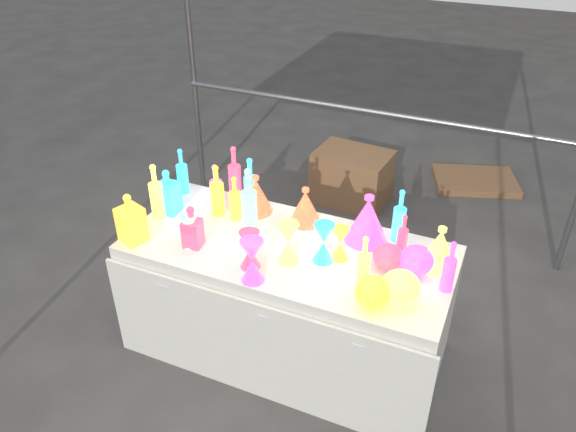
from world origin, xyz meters
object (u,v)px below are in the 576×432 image
at_px(display_table, 287,300).
at_px(globe_0, 373,294).
at_px(cardboard_box_closed, 352,177).
at_px(lampshade_0, 256,194).
at_px(decanter_0, 130,218).
at_px(bottle_0, 217,190).
at_px(hourglass_0, 250,249).

relative_size(display_table, globe_0, 10.38).
relative_size(cardboard_box_closed, lampshade_0, 2.63).
relative_size(cardboard_box_closed, decanter_0, 2.10).
bearing_deg(decanter_0, display_table, 38.24).
bearing_deg(globe_0, bottle_0, 158.26).
bearing_deg(hourglass_0, globe_0, -3.54).
height_order(decanter_0, hourglass_0, decanter_0).
bearing_deg(lampshade_0, display_table, -43.36).
height_order(hourglass_0, globe_0, hourglass_0).
bearing_deg(hourglass_0, lampshade_0, 113.11).
height_order(globe_0, lampshade_0, lampshade_0).
bearing_deg(display_table, cardboard_box_closed, 96.28).
bearing_deg(lampshade_0, hourglass_0, -70.01).
height_order(bottle_0, lampshade_0, bottle_0).
bearing_deg(hourglass_0, cardboard_box_closed, 92.60).
bearing_deg(lampshade_0, cardboard_box_closed, 82.53).
relative_size(decanter_0, hourglass_0, 1.38).
xyz_separation_m(display_table, bottle_0, (-0.52, 0.16, 0.54)).
height_order(bottle_0, hourglass_0, bottle_0).
height_order(cardboard_box_closed, hourglass_0, hourglass_0).
xyz_separation_m(bottle_0, hourglass_0, (0.41, -0.39, -0.05)).
xyz_separation_m(hourglass_0, globe_0, (0.67, -0.04, -0.04)).
xyz_separation_m(bottle_0, decanter_0, (-0.29, -0.44, -0.01)).
xyz_separation_m(decanter_0, lampshade_0, (0.49, 0.55, -0.03)).
bearing_deg(decanter_0, cardboard_box_closed, 93.44).
bearing_deg(decanter_0, hourglass_0, 23.34).
relative_size(hourglass_0, globe_0, 1.21).
bearing_deg(globe_0, display_table, 154.17).
bearing_deg(hourglass_0, decanter_0, -175.99).
bearing_deg(bottle_0, globe_0, -21.74).
bearing_deg(cardboard_box_closed, bottle_0, -95.30).
height_order(display_table, cardboard_box_closed, display_table).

